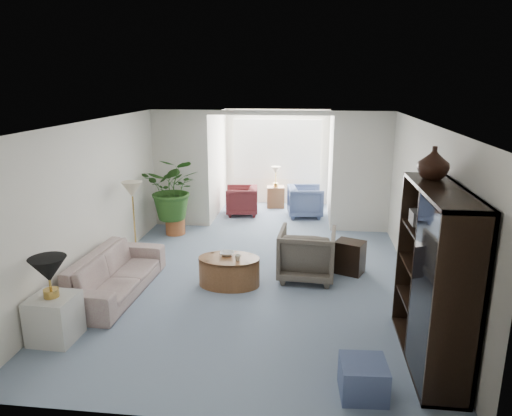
# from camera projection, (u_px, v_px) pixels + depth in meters

# --- Properties ---
(floor) EXTENTS (6.00, 6.00, 0.00)m
(floor) POSITION_uv_depth(u_px,v_px,m) (252.00, 287.00, 7.27)
(floor) COLOR gray
(floor) RESTS_ON ground
(sunroom_floor) EXTENTS (2.60, 2.60, 0.00)m
(sunroom_floor) POSITION_uv_depth(u_px,v_px,m) (273.00, 214.00, 11.20)
(sunroom_floor) COLOR gray
(sunroom_floor) RESTS_ON ground
(back_pier_left) EXTENTS (1.20, 0.12, 2.50)m
(back_pier_left) POSITION_uv_depth(u_px,v_px,m) (181.00, 169.00, 10.03)
(back_pier_left) COLOR silver
(back_pier_left) RESTS_ON ground
(back_pier_right) EXTENTS (1.20, 0.12, 2.50)m
(back_pier_right) POSITION_uv_depth(u_px,v_px,m) (362.00, 173.00, 9.60)
(back_pier_right) COLOR silver
(back_pier_right) RESTS_ON ground
(back_header) EXTENTS (2.60, 0.12, 0.10)m
(back_header) POSITION_uv_depth(u_px,v_px,m) (270.00, 113.00, 9.50)
(back_header) COLOR silver
(back_header) RESTS_ON back_pier_left
(window_pane) EXTENTS (2.20, 0.02, 1.50)m
(window_pane) POSITION_uv_depth(u_px,v_px,m) (277.00, 149.00, 11.86)
(window_pane) COLOR white
(window_blinds) EXTENTS (2.20, 0.02, 1.50)m
(window_blinds) POSITION_uv_depth(u_px,v_px,m) (277.00, 150.00, 11.83)
(window_blinds) COLOR white
(framed_picture) EXTENTS (0.04, 0.50, 0.40)m
(framed_picture) POSITION_uv_depth(u_px,v_px,m) (428.00, 185.00, 6.45)
(framed_picture) COLOR #ADA18B
(sofa) EXTENTS (0.90, 2.13, 0.61)m
(sofa) POSITION_uv_depth(u_px,v_px,m) (115.00, 274.00, 6.98)
(sofa) COLOR #B5AD99
(sofa) RESTS_ON ground
(end_table) EXTENTS (0.54, 0.54, 0.57)m
(end_table) POSITION_uv_depth(u_px,v_px,m) (54.00, 318.00, 5.72)
(end_table) COLOR silver
(end_table) RESTS_ON ground
(table_lamp) EXTENTS (0.44, 0.44, 0.30)m
(table_lamp) POSITION_uv_depth(u_px,v_px,m) (48.00, 270.00, 5.55)
(table_lamp) COLOR black
(table_lamp) RESTS_ON end_table
(floor_lamp) EXTENTS (0.36, 0.36, 0.28)m
(floor_lamp) POSITION_uv_depth(u_px,v_px,m) (132.00, 190.00, 8.15)
(floor_lamp) COLOR beige
(floor_lamp) RESTS_ON ground
(coffee_table) EXTENTS (0.99, 0.99, 0.45)m
(coffee_table) POSITION_uv_depth(u_px,v_px,m) (229.00, 271.00, 7.28)
(coffee_table) COLOR brown
(coffee_table) RESTS_ON ground
(coffee_bowl) EXTENTS (0.23, 0.23, 0.05)m
(coffee_bowl) POSITION_uv_depth(u_px,v_px,m) (227.00, 254.00, 7.31)
(coffee_bowl) COLOR silver
(coffee_bowl) RESTS_ON coffee_table
(coffee_cup) EXTENTS (0.10, 0.10, 0.09)m
(coffee_cup) POSITION_uv_depth(u_px,v_px,m) (238.00, 258.00, 7.09)
(coffee_cup) COLOR beige
(coffee_cup) RESTS_ON coffee_table
(wingback_chair) EXTENTS (0.93, 0.95, 0.82)m
(wingback_chair) POSITION_uv_depth(u_px,v_px,m) (307.00, 254.00, 7.50)
(wingback_chair) COLOR #686052
(wingback_chair) RESTS_ON ground
(side_table_dark) EXTENTS (0.56, 0.51, 0.54)m
(side_table_dark) POSITION_uv_depth(u_px,v_px,m) (350.00, 257.00, 7.74)
(side_table_dark) COLOR black
(side_table_dark) RESTS_ON ground
(entertainment_cabinet) EXTENTS (0.48, 1.80, 2.00)m
(entertainment_cabinet) POSITION_uv_depth(u_px,v_px,m) (434.00, 278.00, 5.14)
(entertainment_cabinet) COLOR black
(entertainment_cabinet) RESTS_ON ground
(cabinet_urn) EXTENTS (0.36, 0.36, 0.37)m
(cabinet_urn) POSITION_uv_depth(u_px,v_px,m) (434.00, 163.00, 5.31)
(cabinet_urn) COLOR black
(cabinet_urn) RESTS_ON entertainment_cabinet
(ottoman) EXTENTS (0.48, 0.48, 0.37)m
(ottoman) POSITION_uv_depth(u_px,v_px,m) (363.00, 379.00, 4.73)
(ottoman) COLOR slate
(ottoman) RESTS_ON ground
(plant_pot) EXTENTS (0.40, 0.40, 0.32)m
(plant_pot) POSITION_uv_depth(u_px,v_px,m) (175.00, 226.00, 9.73)
(plant_pot) COLOR #AC5E32
(plant_pot) RESTS_ON ground
(house_plant) EXTENTS (1.16, 1.00, 1.29)m
(house_plant) POSITION_uv_depth(u_px,v_px,m) (174.00, 189.00, 9.52)
(house_plant) COLOR #2A561D
(house_plant) RESTS_ON plant_pot
(sunroom_chair_blue) EXTENTS (0.88, 0.86, 0.72)m
(sunroom_chair_blue) POSITION_uv_depth(u_px,v_px,m) (305.00, 201.00, 10.94)
(sunroom_chair_blue) COLOR slate
(sunroom_chair_blue) RESTS_ON ground
(sunroom_chair_maroon) EXTENTS (0.83, 0.81, 0.68)m
(sunroom_chair_maroon) POSITION_uv_depth(u_px,v_px,m) (242.00, 200.00, 11.11)
(sunroom_chair_maroon) COLOR maroon
(sunroom_chair_maroon) RESTS_ON ground
(sunroom_table) EXTENTS (0.47, 0.38, 0.52)m
(sunroom_table) POSITION_uv_depth(u_px,v_px,m) (276.00, 197.00, 11.77)
(sunroom_table) COLOR brown
(sunroom_table) RESTS_ON ground
(shelf_clutter) EXTENTS (0.30, 1.29, 1.06)m
(shelf_clutter) POSITION_uv_depth(u_px,v_px,m) (436.00, 263.00, 4.91)
(shelf_clutter) COLOR black
(shelf_clutter) RESTS_ON entertainment_cabinet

